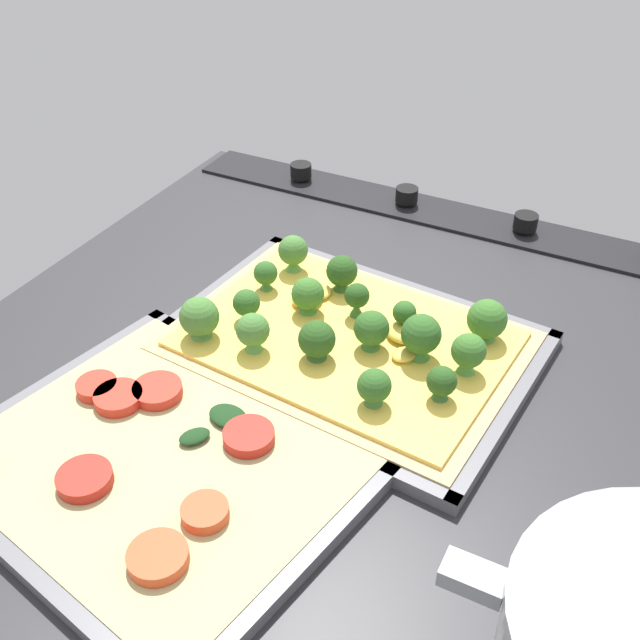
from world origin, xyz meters
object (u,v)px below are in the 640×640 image
baking_tray_front (346,349)px  veggie_pizza_back (161,458)px  baking_tray_back (163,465)px  broccoli_pizza (347,334)px

baking_tray_front → veggie_pizza_back: veggie_pizza_back is taller
baking_tray_back → baking_tray_front: bearing=-108.5°
baking_tray_front → broccoli_pizza: (0.04, -0.11, 1.82)cm
baking_tray_front → broccoli_pizza: bearing=-70.0°
baking_tray_back → veggie_pizza_back: size_ratio=1.09×
baking_tray_front → veggie_pizza_back: size_ratio=1.10×
baking_tray_back → veggie_pizza_back: bearing=-16.2°
broccoli_pizza → baking_tray_back: 21.15cm
baking_tray_front → broccoli_pizza: broccoli_pizza is taller
baking_tray_front → baking_tray_back: (6.67, 19.89, 0.00)cm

